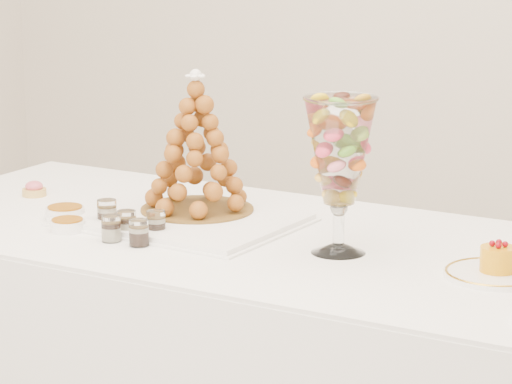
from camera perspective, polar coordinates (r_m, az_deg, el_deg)
The scene contains 13 objects.
lace_tray at distance 3.04m, azimuth -3.47°, elevation -1.31°, with size 0.54×0.40×0.02m, color white.
macaron_vase at distance 2.73m, azimuth 3.97°, elevation 1.83°, with size 0.16×0.16×0.36m.
cake_plate at distance 2.65m, azimuth 11.18°, elevation -3.81°, with size 0.22×0.22×0.01m, color white.
pink_tart at distance 3.37m, azimuth -10.40°, elevation 0.11°, with size 0.07×0.07×0.04m.
verrine_a at distance 3.03m, azimuth -7.03°, elevation -0.97°, with size 0.05×0.05×0.07m, color white.
verrine_b at distance 2.93m, azimuth -6.11°, elevation -1.48°, with size 0.05×0.05×0.06m, color white.
verrine_c at distance 2.92m, azimuth -4.73°, elevation -1.48°, with size 0.05×0.05×0.06m, color white.
verrine_d at distance 2.88m, azimuth -6.83°, elevation -1.72°, with size 0.05×0.05×0.06m, color white.
verrine_e at distance 2.84m, azimuth -5.53°, elevation -1.93°, with size 0.05×0.05×0.06m, color white.
ramekin_back at distance 3.10m, azimuth -8.97°, elevation -1.01°, with size 0.10×0.10×0.03m, color white.
ramekin_front at distance 2.99m, azimuth -8.86°, elevation -1.57°, with size 0.09×0.09×0.03m, color white.
croquembouche at distance 3.05m, azimuth -2.82°, elevation 2.33°, with size 0.29×0.29×0.36m.
mousse_cake at distance 2.65m, azimuth 11.32°, elevation -3.09°, with size 0.08×0.08×0.07m.
Camera 1 is at (1.37, -2.16, 1.61)m, focal length 85.00 mm.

